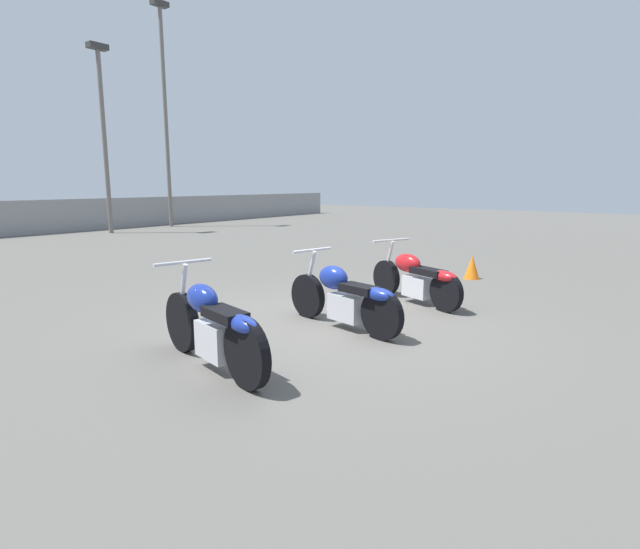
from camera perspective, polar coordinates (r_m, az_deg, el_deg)
The scene contains 7 objects.
ground_plane at distance 6.71m, azimuth 0.91°, elevation -5.60°, with size 60.00×60.00×0.00m, color #5B5954.
light_pole_left at distance 20.42m, azimuth -23.54°, elevation 15.65°, with size 0.70×0.35×6.69m.
light_pole_right at distance 22.81m, azimuth -17.32°, elevation 18.47°, with size 0.70×0.35×9.04m.
motorcycle_slot_0 at distance 5.10m, azimuth -12.13°, elevation -5.89°, with size 0.74×1.99×1.03m.
motorcycle_slot_1 at distance 6.40m, azimuth 2.81°, elevation -2.58°, with size 0.70×1.96×0.97m.
motorcycle_slot_2 at distance 7.87m, azimuth 10.97°, elevation -0.39°, with size 0.95×1.85×0.95m.
traffic_cone_near at distance 10.19m, azimuth 16.98°, elevation 0.81°, with size 0.30×0.30×0.46m.
Camera 1 is at (-5.19, -3.83, 1.85)m, focal length 28.00 mm.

